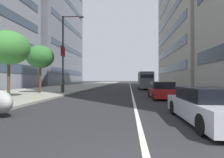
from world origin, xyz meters
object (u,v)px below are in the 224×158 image
at_px(street_tree_far_plaza, 9,48).
at_px(car_mid_block_traffic, 209,106).
at_px(pedestrian_on_plaza, 63,85).
at_px(delivery_van_ahead, 145,80).
at_px(street_tree_mid_sidewalk, 40,57).
at_px(street_lamp_with_banners, 66,47).
at_px(car_following_behind, 162,90).

bearing_deg(street_tree_far_plaza, car_mid_block_traffic, -116.78).
height_order(car_mid_block_traffic, pedestrian_on_plaza, pedestrian_on_plaza).
height_order(delivery_van_ahead, street_tree_mid_sidewalk, street_tree_mid_sidewalk).
height_order(car_mid_block_traffic, delivery_van_ahead, delivery_van_ahead).
bearing_deg(delivery_van_ahead, street_tree_mid_sidewalk, 131.11).
relative_size(street_tree_mid_sidewalk, pedestrian_on_plaza, 3.04).
bearing_deg(delivery_van_ahead, street_lamp_with_banners, 137.17).
bearing_deg(car_following_behind, car_mid_block_traffic, -178.72).
bearing_deg(car_mid_block_traffic, street_tree_mid_sidewalk, 47.21).
bearing_deg(street_tree_mid_sidewalk, street_tree_far_plaza, -178.31).
bearing_deg(street_tree_far_plaza, car_following_behind, -80.12).
relative_size(delivery_van_ahead, street_tree_far_plaza, 1.08).
bearing_deg(pedestrian_on_plaza, car_mid_block_traffic, -146.24).
height_order(car_following_behind, delivery_van_ahead, delivery_van_ahead).
xyz_separation_m(delivery_van_ahead, pedestrian_on_plaza, (-9.33, 10.21, -0.47)).
bearing_deg(car_mid_block_traffic, street_tree_far_plaza, 62.75).
distance_m(street_lamp_with_banners, street_tree_far_plaza, 6.23).
bearing_deg(street_tree_far_plaza, delivery_van_ahead, -37.71).
bearing_deg(pedestrian_on_plaza, street_tree_mid_sidewalk, 114.02).
bearing_deg(pedestrian_on_plaza, delivery_van_ahead, -53.51).
bearing_deg(car_mid_block_traffic, car_following_behind, 0.51).
distance_m(car_following_behind, street_tree_far_plaza, 12.86).
bearing_deg(street_tree_far_plaza, street_lamp_with_banners, -24.88).
bearing_deg(street_lamp_with_banners, street_tree_far_plaza, 155.12).
bearing_deg(pedestrian_on_plaza, car_following_behind, -118.21).
xyz_separation_m(delivery_van_ahead, street_lamp_with_banners, (-10.11, 9.54, 3.69)).
bearing_deg(car_mid_block_traffic, street_lamp_with_banners, 39.17).
relative_size(car_mid_block_traffic, street_tree_mid_sidewalk, 0.91).
xyz_separation_m(car_mid_block_traffic, delivery_van_ahead, (21.90, 0.23, 0.87)).
distance_m(street_lamp_with_banners, street_tree_mid_sidewalk, 2.98).
height_order(car_mid_block_traffic, street_tree_mid_sidewalk, street_tree_mid_sidewalk).
relative_size(street_tree_far_plaza, pedestrian_on_plaza, 3.12).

